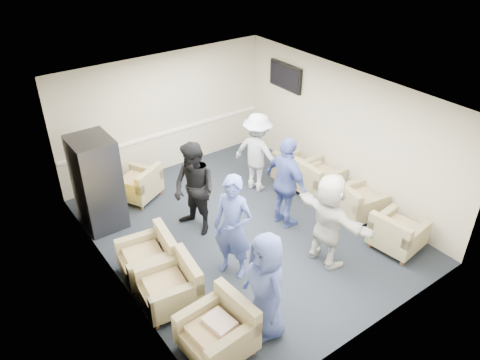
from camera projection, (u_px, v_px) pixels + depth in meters
floor at (245, 229)px, 8.99m from camera, size 6.00×6.00×0.00m
ceiling at (245, 97)px, 7.58m from camera, size 6.00×6.00×0.00m
back_wall at (165, 114)px, 10.36m from camera, size 5.00×0.02×2.70m
front_wall at (378, 261)px, 6.21m from camera, size 5.00×0.02×2.70m
left_wall at (111, 218)px, 7.04m from camera, size 0.02×6.00×2.70m
right_wall at (344, 133)px, 9.53m from camera, size 0.02×6.00×2.70m
chair_rail at (167, 132)px, 10.58m from camera, size 4.98×0.04×0.06m
tv at (285, 77)px, 10.38m from camera, size 0.10×1.00×0.58m
armchair_left_near at (220, 332)px, 6.46m from camera, size 0.94×0.94×0.70m
armchair_left_mid at (173, 288)px, 7.20m from camera, size 0.94×0.94×0.67m
armchair_left_far at (151, 258)px, 7.78m from camera, size 0.94×0.94×0.67m
armchair_right_near at (396, 234)px, 8.34m from camera, size 0.90×0.90×0.65m
armchair_right_midnear at (357, 203)px, 9.19m from camera, size 0.92×0.92×0.64m
armchair_right_midfar at (316, 180)px, 9.89m from camera, size 0.88×0.88×0.69m
armchair_right_far at (294, 171)px, 10.26m from camera, size 0.79×0.79×0.63m
armchair_corner at (139, 185)px, 9.75m from camera, size 1.08×1.08×0.64m
vending_machine at (98, 183)px, 8.70m from camera, size 0.74×0.87×1.83m
backpack at (164, 253)px, 8.00m from camera, size 0.36×0.32×0.51m
pillow at (220, 323)px, 6.35m from camera, size 0.38×0.46×0.12m
person_front_left at (266, 286)px, 6.49m from camera, size 0.65×0.90×1.72m
person_mid_left at (233, 227)px, 7.52m from camera, size 0.72×0.81×1.87m
person_back_left at (194, 189)px, 8.52m from camera, size 0.86×1.01×1.82m
person_back_right at (258, 153)px, 9.82m from camera, size 1.00×1.28×1.74m
person_mid_right at (286, 183)px, 8.68m from camera, size 0.46×1.09×1.85m
person_front_right at (329, 220)px, 7.79m from camera, size 0.59×1.63×1.73m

